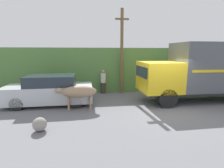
# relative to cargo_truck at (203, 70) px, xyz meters

# --- Properties ---
(ground_plane) EXTENTS (60.00, 60.00, 0.00)m
(ground_plane) POSITION_rel_cargo_truck_xyz_m (-2.73, -1.11, -1.82)
(ground_plane) COLOR slate
(hillside_embankment) EXTENTS (32.00, 5.82, 3.15)m
(hillside_embankment) POSITION_rel_cargo_truck_xyz_m (-2.73, 5.95, -0.24)
(hillside_embankment) COLOR #568442
(hillside_embankment) RESTS_ON ground_plane
(cargo_truck) EXTENTS (6.82, 2.25, 3.37)m
(cargo_truck) POSITION_rel_cargo_truck_xyz_m (0.00, 0.00, 0.00)
(cargo_truck) COLOR #2D2D2D
(cargo_truck) RESTS_ON ground_plane
(brown_cow) EXTENTS (2.05, 0.59, 1.22)m
(brown_cow) POSITION_rel_cargo_truck_xyz_m (-7.09, -0.58, -0.91)
(brown_cow) COLOR #9E7F60
(brown_cow) RESTS_ON ground_plane
(parked_suv) EXTENTS (4.61, 1.82, 1.62)m
(parked_suv) POSITION_rel_cargo_truck_xyz_m (-8.67, 0.54, -1.03)
(parked_suv) COLOR silver
(parked_suv) RESTS_ON ground_plane
(pedestrian_on_hill) EXTENTS (0.47, 0.47, 1.64)m
(pedestrian_on_hill) POSITION_rel_cargo_truck_xyz_m (-5.53, 2.77, -0.92)
(pedestrian_on_hill) COLOR #38332D
(pedestrian_on_hill) RESTS_ON ground_plane
(utility_pole) EXTENTS (0.90, 0.21, 5.68)m
(utility_pole) POSITION_rel_cargo_truck_xyz_m (-4.25, 2.66, 1.15)
(utility_pole) COLOR brown
(utility_pole) RESTS_ON ground_plane
(roadside_rock) EXTENTS (0.51, 0.51, 0.51)m
(roadside_rock) POSITION_rel_cargo_truck_xyz_m (-8.42, -2.82, -1.56)
(roadside_rock) COLOR gray
(roadside_rock) RESTS_ON ground_plane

